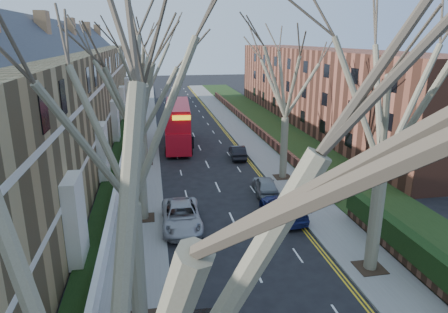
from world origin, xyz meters
TOP-DOWN VIEW (x-y plane):
  - pavement_left at (-6.00, 39.00)m, footprint 3.00×102.00m
  - pavement_right at (6.00, 39.00)m, footprint 3.00×102.00m
  - terrace_left at (-13.65, 31.00)m, footprint 9.70×78.00m
  - flats_right at (17.46, 43.00)m, footprint 13.97×54.00m
  - front_wall_left at (-7.65, 31.00)m, footprint 0.30×78.00m
  - grass_verge_right at (10.50, 39.00)m, footprint 6.00×102.00m
  - tree_left_near at (-5.70, -4.00)m, footprint 9.80×9.80m
  - tree_left_mid at (-5.70, 6.00)m, footprint 10.50×10.50m
  - tree_left_far at (-5.70, 16.00)m, footprint 10.15×10.15m
  - tree_left_dist at (-5.70, 28.00)m, footprint 10.50×10.50m
  - tree_right_mid at (5.70, 8.00)m, footprint 10.50×10.50m
  - tree_right_far at (5.70, 22.00)m, footprint 10.15×10.15m
  - double_decker_bus at (-2.15, 34.12)m, footprint 3.27×11.02m
  - car_left_far at (-3.34, 14.55)m, footprint 2.47×5.22m
  - car_right_near at (3.33, 14.77)m, footprint 2.45×4.85m
  - car_right_mid at (3.33, 19.08)m, footprint 1.92×4.01m
  - car_right_far at (3.22, 28.47)m, footprint 1.65×3.97m

SIDE VIEW (x-z plane):
  - pavement_left at x=-6.00m, z-range 0.00..0.12m
  - pavement_right at x=6.00m, z-range 0.00..0.12m
  - grass_verge_right at x=10.50m, z-range 0.12..0.18m
  - front_wall_left at x=-7.65m, z-range 0.12..1.12m
  - car_right_far at x=3.22m, z-range 0.00..1.28m
  - car_right_mid at x=3.33m, z-range 0.00..1.32m
  - car_right_near at x=3.33m, z-range 0.00..1.35m
  - car_left_far at x=-3.34m, z-range 0.00..1.44m
  - double_decker_bus at x=-2.15m, z-range -0.04..4.52m
  - flats_right at x=17.46m, z-range -0.02..9.98m
  - terrace_left at x=-13.65m, z-range -1.27..12.33m
  - tree_left_near at x=-5.70m, z-range 2.06..15.79m
  - tree_left_far at x=-5.70m, z-range 2.13..16.35m
  - tree_right_far at x=5.70m, z-range 2.13..16.35m
  - tree_left_mid at x=-5.70m, z-range 2.20..16.91m
  - tree_right_mid at x=5.70m, z-range 2.20..16.91m
  - tree_left_dist at x=-5.70m, z-range 2.20..16.91m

